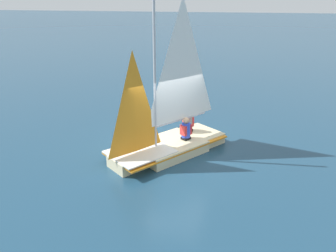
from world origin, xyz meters
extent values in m
plane|color=navy|center=(0.00, 0.00, 0.00)|extent=(260.00, 260.00, 0.00)
cube|color=beige|center=(0.00, 0.00, 0.18)|extent=(2.84, 2.67, 0.37)
cube|color=beige|center=(1.35, -0.90, 0.18)|extent=(1.31, 1.30, 0.37)
cube|color=beige|center=(-1.35, 0.90, 0.18)|extent=(1.59, 1.72, 0.37)
cube|color=orange|center=(0.00, 0.00, 0.30)|extent=(4.35, 3.68, 0.05)
cube|color=silver|center=(0.96, -0.64, 0.39)|extent=(2.42, 2.33, 0.04)
cylinder|color=#B7B7BC|center=(0.43, -0.29, 2.75)|extent=(0.08, 0.08, 4.76)
cylinder|color=#B7B7BC|center=(-0.49, 0.33, 1.07)|extent=(1.88, 1.29, 0.07)
pyramid|color=white|center=(-0.49, 0.33, 3.05)|extent=(1.78, 1.21, 3.91)
pyramid|color=orange|center=(1.09, -0.73, 2.02)|extent=(1.20, 0.82, 3.10)
cube|color=black|center=(-1.80, 1.20, 0.13)|extent=(0.08, 0.07, 0.26)
cube|color=black|center=(-0.45, 0.51, 0.23)|extent=(0.37, 0.36, 0.45)
cylinder|color=blue|center=(-0.45, 0.51, 0.71)|extent=(0.42, 0.42, 0.50)
cube|color=red|center=(-0.45, 0.51, 0.73)|extent=(0.43, 0.41, 0.35)
sphere|color=tan|center=(-0.45, 0.51, 1.05)|extent=(0.22, 0.22, 0.22)
cube|color=black|center=(-1.19, 0.42, 0.23)|extent=(0.37, 0.36, 0.45)
cylinder|color=gray|center=(-1.19, 0.42, 0.71)|extent=(0.42, 0.42, 0.50)
cube|color=red|center=(-1.19, 0.42, 0.73)|extent=(0.43, 0.41, 0.35)
sphere|color=brown|center=(-1.19, 0.42, 1.05)|extent=(0.22, 0.22, 0.22)
camera|label=1|loc=(9.67, 2.83, 4.88)|focal=35.00mm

